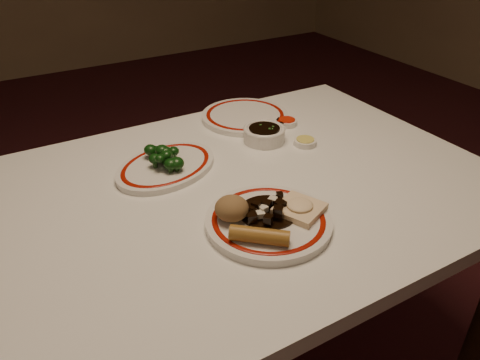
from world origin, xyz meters
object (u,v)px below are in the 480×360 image
at_px(fried_wonton, 300,208).
at_px(broccoli_plate, 166,166).
at_px(rice_mound, 232,208).
at_px(broccoli_pile, 165,157).
at_px(stirfry_heap, 267,210).
at_px(spring_roll, 259,236).
at_px(dining_table, 250,212).
at_px(soy_bowl, 264,135).
at_px(main_plate, 268,221).

relative_size(fried_wonton, broccoli_plate, 0.36).
bearing_deg(rice_mound, broccoli_pile, 95.98).
bearing_deg(stirfry_heap, spring_roll, -131.19).
distance_m(dining_table, spring_roll, 0.29).
bearing_deg(soy_bowl, dining_table, -131.52).
bearing_deg(rice_mound, dining_table, 46.68).
height_order(stirfry_heap, soy_bowl, stirfry_heap).
bearing_deg(broccoli_plate, rice_mound, -84.34).
xyz_separation_m(dining_table, rice_mound, (-0.13, -0.13, 0.14)).
height_order(main_plate, broccoli_plate, main_plate).
xyz_separation_m(rice_mound, fried_wonton, (0.14, -0.05, -0.02)).
xyz_separation_m(main_plate, broccoli_pile, (-0.10, 0.33, 0.03)).
distance_m(stirfry_heap, broccoli_plate, 0.33).
height_order(stirfry_heap, broccoli_pile, broccoli_pile).
height_order(spring_roll, fried_wonton, spring_roll).
height_order(main_plate, fried_wonton, fried_wonton).
height_order(dining_table, rice_mound, rice_mound).
bearing_deg(main_plate, rice_mound, 149.63).
xyz_separation_m(spring_roll, broccoli_pile, (-0.04, 0.39, 0.00)).
relative_size(dining_table, broccoli_plate, 3.54).
bearing_deg(dining_table, spring_roll, -117.20).
height_order(fried_wonton, broccoli_pile, broccoli_pile).
bearing_deg(dining_table, main_plate, -108.94).
bearing_deg(spring_roll, main_plate, -5.05).
bearing_deg(main_plate, stirfry_heap, 72.50).
bearing_deg(dining_table, fried_wonton, -86.49).
relative_size(spring_roll, soy_bowl, 1.01).
bearing_deg(soy_bowl, main_plate, -121.38).
bearing_deg(rice_mound, soy_bowl, 47.67).
xyz_separation_m(rice_mound, broccoli_pile, (-0.03, 0.29, -0.01)).
xyz_separation_m(main_plate, spring_roll, (-0.06, -0.06, 0.02)).
relative_size(dining_table, stirfry_heap, 9.43).
bearing_deg(dining_table, broccoli_pile, 134.99).
height_order(spring_roll, soy_bowl, spring_roll).
height_order(fried_wonton, stirfry_heap, stirfry_heap).
bearing_deg(broccoli_plate, dining_table, -45.48).
bearing_deg(dining_table, rice_mound, -133.32).
xyz_separation_m(stirfry_heap, broccoli_plate, (-0.10, 0.31, -0.02)).
xyz_separation_m(dining_table, spring_roll, (-0.12, -0.23, 0.13)).
distance_m(rice_mound, spring_roll, 0.10).
xyz_separation_m(fried_wonton, broccoli_plate, (-0.17, 0.34, -0.02)).
relative_size(rice_mound, broccoli_pile, 0.55).
bearing_deg(main_plate, broccoli_pile, 106.44).
distance_m(spring_roll, fried_wonton, 0.14).
height_order(fried_wonton, broccoli_plate, fried_wonton).
relative_size(main_plate, broccoli_pile, 2.37).
relative_size(spring_roll, stirfry_heap, 0.93).
height_order(dining_table, soy_bowl, soy_bowl).
bearing_deg(soy_bowl, broccoli_plate, -178.14).
height_order(broccoli_plate, soy_bowl, soy_bowl).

